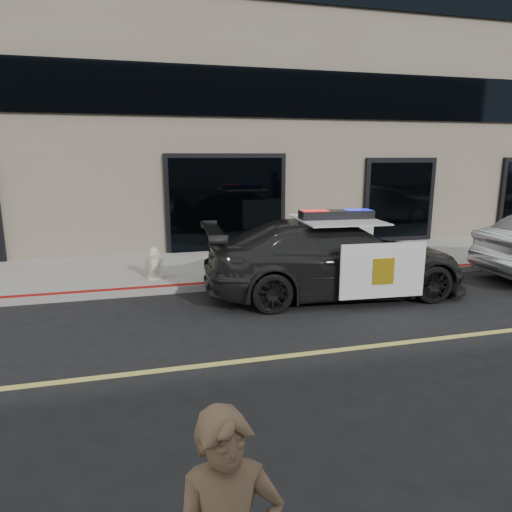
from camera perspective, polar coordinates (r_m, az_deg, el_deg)
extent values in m
plane|color=black|center=(7.31, 15.30, -10.74)|extent=(120.00, 120.00, 0.00)
cube|color=gray|center=(11.88, 2.72, -0.90)|extent=(60.00, 3.50, 0.15)
cube|color=#756856|center=(16.94, -2.82, 23.29)|extent=(60.00, 7.00, 12.00)
imported|color=black|center=(9.48, 9.80, -0.19)|extent=(2.87, 5.63, 1.55)
cube|color=white|center=(8.70, 15.56, -1.79)|extent=(1.65, 0.15, 1.03)
cube|color=white|center=(10.68, 10.31, 1.09)|extent=(1.65, 0.15, 1.03)
cube|color=white|center=(9.34, 9.98, 4.54)|extent=(1.67, 1.96, 0.03)
cube|color=gold|center=(8.67, 15.66, -1.84)|extent=(0.41, 0.04, 0.49)
cube|color=black|center=(9.33, 10.00, 5.09)|extent=(1.51, 0.48, 0.18)
cube|color=red|center=(9.17, 7.35, 5.14)|extent=(0.54, 0.37, 0.17)
cube|color=#0C19CC|center=(9.50, 12.57, 5.19)|extent=(0.54, 0.37, 0.17)
cylinder|color=beige|center=(10.38, -12.49, -2.55)|extent=(0.32, 0.32, 0.07)
cylinder|color=beige|center=(10.32, -12.56, -1.14)|extent=(0.23, 0.23, 0.45)
cylinder|color=beige|center=(10.26, -12.63, 0.18)|extent=(0.28, 0.28, 0.05)
sphere|color=beige|center=(10.25, -12.64, 0.47)|extent=(0.21, 0.21, 0.21)
cylinder|color=beige|center=(10.23, -12.66, 0.97)|extent=(0.06, 0.06, 0.06)
cylinder|color=beige|center=(10.45, -12.61, -0.61)|extent=(0.12, 0.11, 0.12)
cylinder|color=beige|center=(10.15, -12.54, -1.00)|extent=(0.12, 0.11, 0.12)
cylinder|color=beige|center=(10.14, -12.52, -1.38)|extent=(0.15, 0.13, 0.15)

